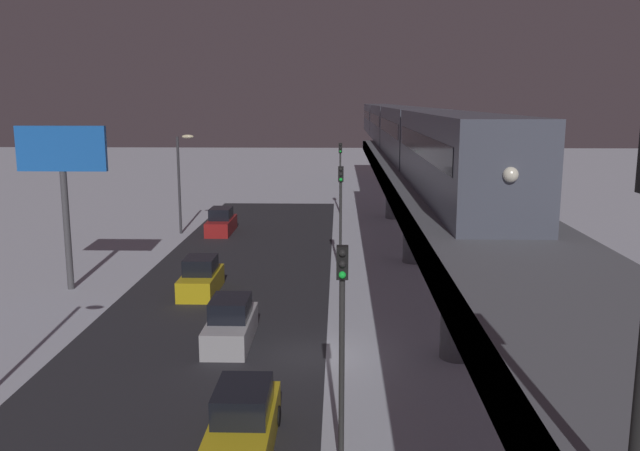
# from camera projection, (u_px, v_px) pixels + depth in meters

# --- Properties ---
(ground_plane) EXTENTS (240.00, 240.00, 0.00)m
(ground_plane) POSITION_uv_depth(u_px,v_px,m) (305.00, 356.00, 27.18)
(ground_plane) COLOR silver
(avenue_asphalt) EXTENTS (11.00, 81.02, 0.01)m
(avenue_asphalt) POSITION_uv_depth(u_px,v_px,m) (191.00, 354.00, 27.31)
(avenue_asphalt) COLOR #28282D
(avenue_asphalt) RESTS_ON ground_plane
(elevated_railway) EXTENTS (5.00, 81.02, 6.31)m
(elevated_railway) POSITION_uv_depth(u_px,v_px,m) (460.00, 224.00, 26.00)
(elevated_railway) COLOR slate
(elevated_railway) RESTS_ON ground_plane
(subway_train) EXTENTS (2.94, 74.07, 3.40)m
(subway_train) POSITION_uv_depth(u_px,v_px,m) (398.00, 126.00, 54.97)
(subway_train) COLOR #4C5160
(subway_train) RESTS_ON elevated_railway
(sedan_yellow) EXTENTS (1.91, 4.74, 1.97)m
(sedan_yellow) POSITION_uv_depth(u_px,v_px,m) (243.00, 424.00, 19.81)
(sedan_yellow) COLOR gold
(sedan_yellow) RESTS_ON ground_plane
(sedan_yellow_2) EXTENTS (1.80, 4.25, 1.97)m
(sedan_yellow_2) POSITION_uv_depth(u_px,v_px,m) (201.00, 278.00, 35.90)
(sedan_yellow_2) COLOR gold
(sedan_yellow_2) RESTS_ON ground_plane
(sedan_silver) EXTENTS (1.80, 4.56, 1.97)m
(sedan_silver) POSITION_uv_depth(u_px,v_px,m) (231.00, 324.00, 28.56)
(sedan_silver) COLOR #B2B2B7
(sedan_silver) RESTS_ON ground_plane
(sedan_red) EXTENTS (1.80, 4.73, 1.97)m
(sedan_red) POSITION_uv_depth(u_px,v_px,m) (221.00, 223.00, 52.20)
(sedan_red) COLOR #A51E1E
(sedan_red) RESTS_ON ground_plane
(traffic_light_near) EXTENTS (0.32, 0.44, 6.40)m
(traffic_light_near) POSITION_uv_depth(u_px,v_px,m) (342.00, 325.00, 18.22)
(traffic_light_near) COLOR #2D2D2D
(traffic_light_near) RESTS_ON ground_plane
(traffic_light_mid) EXTENTS (0.32, 0.44, 6.40)m
(traffic_light_mid) POSITION_uv_depth(u_px,v_px,m) (341.00, 204.00, 39.51)
(traffic_light_mid) COLOR #2D2D2D
(traffic_light_mid) RESTS_ON ground_plane
(traffic_light_far) EXTENTS (0.32, 0.44, 6.40)m
(traffic_light_far) POSITION_uv_depth(u_px,v_px,m) (340.00, 167.00, 60.79)
(traffic_light_far) COLOR #2D2D2D
(traffic_light_far) RESTS_ON ground_plane
(commercial_billboard) EXTENTS (4.80, 0.36, 8.90)m
(commercial_billboard) POSITION_uv_depth(u_px,v_px,m) (62.00, 165.00, 35.53)
(commercial_billboard) COLOR #4C4C51
(commercial_billboard) RESTS_ON ground_plane
(street_lamp_far) EXTENTS (1.35, 0.44, 7.65)m
(street_lamp_far) POSITION_uv_depth(u_px,v_px,m) (182.00, 172.00, 51.15)
(street_lamp_far) COLOR #38383D
(street_lamp_far) RESTS_ON ground_plane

